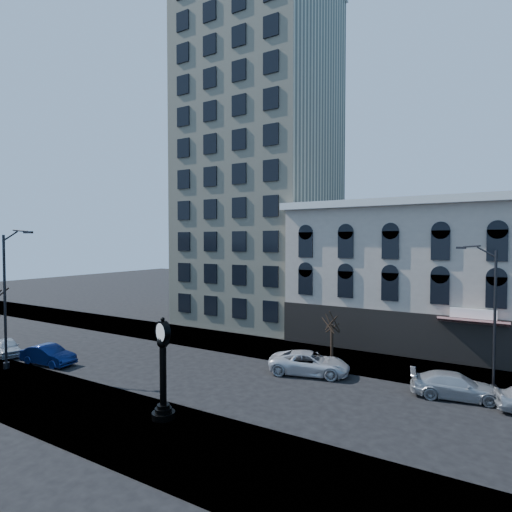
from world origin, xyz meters
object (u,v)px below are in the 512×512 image
Objects in this scene: street_clock at (163,373)px; car_near_a at (7,347)px; street_lamp_near at (13,262)px; car_near_b at (48,355)px.

street_clock is 1.34× the size of car_near_a.
car_near_a is at bearing 136.22° from street_lamp_near.
street_clock is 19.20m from car_near_a.
street_lamp_near is at bearing -94.03° from car_near_a.
car_near_b is at bearing 50.86° from street_lamp_near.
car_near_b is (0.62, 2.02, -6.93)m from street_lamp_near.
street_lamp_near is at bearing 156.09° from car_near_b.
car_near_b reaches higher than car_near_a.
street_clock reaches higher than car_near_a.
street_lamp_near is (-14.45, 0.59, 5.20)m from street_clock.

